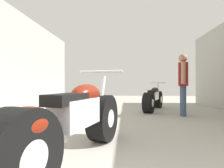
# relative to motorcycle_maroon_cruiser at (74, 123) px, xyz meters

# --- Properties ---
(ground_plane) EXTENTS (19.05, 19.05, 0.00)m
(ground_plane) POSITION_rel_motorcycle_maroon_cruiser_xyz_m (0.65, 2.23, -0.42)
(ground_plane) COLOR #A8A399
(garage_partition_left) EXTENTS (0.08, 8.73, 2.85)m
(garage_partition_left) POSITION_rel_motorcycle_maroon_cruiser_xyz_m (-2.42, 2.23, 1.00)
(garage_partition_left) COLOR #A3A099
(garage_partition_left) RESTS_ON ground_plane
(motorcycle_maroon_cruiser) EXTENTS (0.88, 2.21, 1.04)m
(motorcycle_maroon_cruiser) POSITION_rel_motorcycle_maroon_cruiser_xyz_m (0.00, 0.00, 0.00)
(motorcycle_maroon_cruiser) COLOR black
(motorcycle_maroon_cruiser) RESTS_ON ground_plane
(motorcycle_black_naked) EXTENTS (0.95, 1.91, 0.91)m
(motorcycle_black_naked) POSITION_rel_motorcycle_maroon_cruiser_xyz_m (1.43, 4.09, -0.05)
(motorcycle_black_naked) COLOR black
(motorcycle_black_naked) RESTS_ON ground_plane
(mechanic_in_blue) EXTENTS (0.34, 0.66, 1.65)m
(mechanic_in_blue) POSITION_rel_motorcycle_maroon_cruiser_xyz_m (2.06, 3.09, 0.51)
(mechanic_in_blue) COLOR #384766
(mechanic_in_blue) RESTS_ON ground_plane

